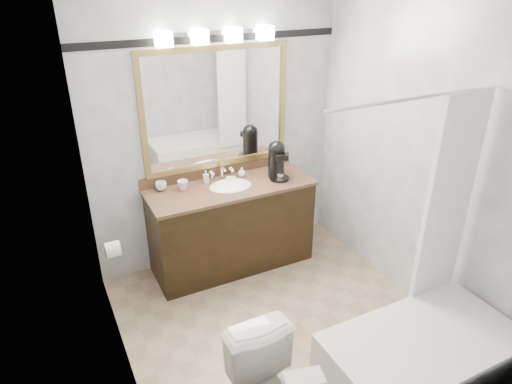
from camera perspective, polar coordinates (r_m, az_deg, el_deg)
room at (r=3.17m, az=4.05°, el=0.40°), size 2.42×2.62×2.52m
vanity at (r=4.35m, az=-3.08°, el=-4.07°), size 1.53×0.58×0.97m
mirror at (r=4.16m, az=-4.93°, el=10.34°), size 1.40×0.04×1.10m
vanity_light_bar at (r=3.99m, az=-4.98°, el=18.94°), size 1.02×0.14×0.12m
accent_stripe at (r=4.06m, az=-5.33°, el=18.57°), size 2.40×0.01×0.06m
bathtub at (r=3.46m, az=20.00°, el=-18.41°), size 1.30×0.75×1.96m
tp_roll at (r=3.67m, az=-17.48°, el=-6.84°), size 0.11×0.12×0.12m
tissue_box at (r=2.43m, az=5.99°, el=-22.60°), size 0.22×0.15×0.08m
coffee_maker at (r=4.25m, az=2.62°, el=4.14°), size 0.19×0.24×0.36m
cup_left at (r=4.14m, az=-11.79°, el=0.74°), size 0.12×0.12×0.08m
cup_right at (r=4.11m, az=-9.13°, el=0.86°), size 0.12×0.12×0.09m
soap_bottle_a at (r=4.22m, az=-6.27°, el=1.92°), size 0.07×0.07×0.11m
soap_bottle_b at (r=4.33m, az=-1.78°, el=2.53°), size 0.09×0.09×0.09m
soap_bar at (r=4.27m, az=-3.18°, el=1.71°), size 0.10×0.08×0.03m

